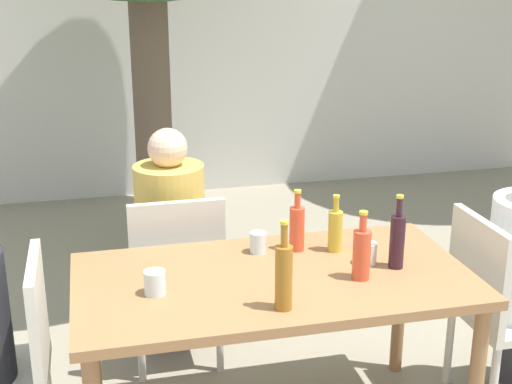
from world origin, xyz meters
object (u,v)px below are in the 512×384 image
object	(u,v)px
dining_table_front	(274,294)
drinking_glass_1	(368,253)
drinking_glass_0	(258,242)
drinking_glass_2	(155,283)
patio_chair_1	(498,302)
soda_bottle_4	(297,227)
patio_chair_0	(11,360)
amber_bottle_1	(284,275)
person_seated_2	(170,250)
soda_bottle_2	(362,253)
wine_bottle_0	(397,240)
patio_chair_2	(176,272)
oil_cruet_3	(335,229)

from	to	relation	value
dining_table_front	drinking_glass_1	size ratio (longest dim) A/B	17.34
drinking_glass_0	drinking_glass_2	xyz separation A→B (m)	(-0.46, -0.29, 0.00)
patio_chair_1	soda_bottle_4	distance (m)	0.95
soda_bottle_4	drinking_glass_2	world-z (taller)	soda_bottle_4
patio_chair_0	amber_bottle_1	xyz separation A→B (m)	(0.97, -0.28, 0.37)
patio_chair_0	drinking_glass_2	distance (m)	0.61
patio_chair_1	person_seated_2	size ratio (longest dim) A/B	0.76
patio_chair_1	soda_bottle_2	world-z (taller)	soda_bottle_2
patio_chair_1	dining_table_front	bearing A→B (deg)	90.00
wine_bottle_0	amber_bottle_1	bearing A→B (deg)	-156.00
person_seated_2	drinking_glass_2	xyz separation A→B (m)	(-0.16, -0.93, 0.27)
dining_table_front	drinking_glass_1	distance (m)	0.42
patio_chair_1	drinking_glass_0	size ratio (longest dim) A/B	9.98
dining_table_front	drinking_glass_2	world-z (taller)	drinking_glass_2
wine_bottle_0	soda_bottle_4	distance (m)	0.43
dining_table_front	amber_bottle_1	distance (m)	0.35
dining_table_front	soda_bottle_4	xyz separation A→B (m)	(0.16, 0.23, 0.19)
patio_chair_1	drinking_glass_1	distance (m)	0.67
soda_bottle_4	amber_bottle_1	bearing A→B (deg)	-111.61
wine_bottle_0	patio_chair_2	bearing A→B (deg)	139.95
soda_bottle_2	drinking_glass_2	bearing A→B (deg)	176.29
amber_bottle_1	person_seated_2	bearing A→B (deg)	103.30
person_seated_2	soda_bottle_2	world-z (taller)	person_seated_2
soda_bottle_4	drinking_glass_2	size ratio (longest dim) A/B	2.95
patio_chair_2	oil_cruet_3	xyz separation A→B (m)	(0.63, -0.46, 0.33)
oil_cruet_3	drinking_glass_2	bearing A→B (deg)	-163.45
drinking_glass_0	drinking_glass_1	bearing A→B (deg)	-28.03
soda_bottle_2	drinking_glass_2	distance (m)	0.80
amber_bottle_1	soda_bottle_4	bearing A→B (deg)	68.39
dining_table_front	soda_bottle_4	distance (m)	0.34
soda_bottle_2	oil_cruet_3	xyz separation A→B (m)	(-0.01, 0.29, -0.01)
drinking_glass_2	patio_chair_2	bearing A→B (deg)	77.20
patio_chair_1	wine_bottle_0	size ratio (longest dim) A/B	2.93
dining_table_front	patio_chair_1	size ratio (longest dim) A/B	1.74
patio_chair_1	wine_bottle_0	world-z (taller)	wine_bottle_0
person_seated_2	drinking_glass_0	distance (m)	0.76
patio_chair_1	drinking_glass_1	size ratio (longest dim) A/B	9.98
person_seated_2	oil_cruet_3	distance (m)	0.99
patio_chair_1	patio_chair_2	size ratio (longest dim) A/B	1.00
patio_chair_0	person_seated_2	size ratio (longest dim) A/B	0.76
patio_chair_0	soda_bottle_4	bearing A→B (deg)	100.96
drinking_glass_1	drinking_glass_0	bearing A→B (deg)	151.97
patio_chair_0	amber_bottle_1	world-z (taller)	amber_bottle_1
person_seated_2	patio_chair_0	bearing A→B (deg)	51.48
patio_chair_2	drinking_glass_1	xyz separation A→B (m)	(0.71, -0.62, 0.28)
oil_cruet_3	person_seated_2	bearing A→B (deg)	131.99
person_seated_2	patio_chair_1	bearing A→B (deg)	146.41
person_seated_2	soda_bottle_2	bearing A→B (deg)	122.81
patio_chair_1	oil_cruet_3	world-z (taller)	oil_cruet_3
drinking_glass_0	drinking_glass_2	bearing A→B (deg)	-147.89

